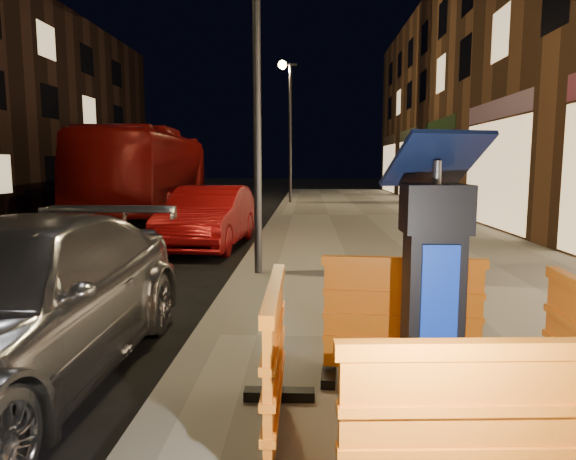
{
  "coord_description": "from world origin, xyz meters",
  "views": [
    {
      "loc": [
        1.03,
        -5.0,
        1.88
      ],
      "look_at": [
        0.8,
        1.0,
        1.1
      ],
      "focal_mm": 32.0,
      "sensor_mm": 36.0,
      "label": 1
    }
  ],
  "objects_px": {
    "barrier_kerbside": "(275,364)",
    "car_silver": "(12,385)",
    "parking_kiosk": "(432,303)",
    "barrier_front": "(483,454)",
    "barrier_back": "(402,319)",
    "car_red": "(210,247)",
    "bus_doubledecker": "(152,212)"
  },
  "relations": [
    {
      "from": "barrier_kerbside",
      "to": "car_silver",
      "type": "relative_size",
      "value": 0.27
    },
    {
      "from": "parking_kiosk",
      "to": "barrier_front",
      "type": "height_order",
      "value": "parking_kiosk"
    },
    {
      "from": "barrier_back",
      "to": "car_red",
      "type": "relative_size",
      "value": 0.31
    },
    {
      "from": "parking_kiosk",
      "to": "car_silver",
      "type": "height_order",
      "value": "parking_kiosk"
    },
    {
      "from": "barrier_back",
      "to": "barrier_kerbside",
      "type": "xyz_separation_m",
      "value": [
        -0.95,
        -0.95,
        0.0
      ]
    },
    {
      "from": "barrier_front",
      "to": "barrier_back",
      "type": "bearing_deg",
      "value": 86.7
    },
    {
      "from": "barrier_back",
      "to": "car_silver",
      "type": "xyz_separation_m",
      "value": [
        -3.27,
        0.11,
        -0.65
      ]
    },
    {
      "from": "car_silver",
      "to": "car_red",
      "type": "bearing_deg",
      "value": 88.11
    },
    {
      "from": "car_red",
      "to": "barrier_kerbside",
      "type": "bearing_deg",
      "value": -73.16
    },
    {
      "from": "barrier_back",
      "to": "bus_doubledecker",
      "type": "bearing_deg",
      "value": 118.22
    },
    {
      "from": "car_red",
      "to": "bus_doubledecker",
      "type": "distance_m",
      "value": 9.04
    },
    {
      "from": "car_silver",
      "to": "barrier_front",
      "type": "bearing_deg",
      "value": -31.09
    },
    {
      "from": "barrier_front",
      "to": "car_silver",
      "type": "relative_size",
      "value": 0.27
    },
    {
      "from": "barrier_front",
      "to": "barrier_back",
      "type": "xyz_separation_m",
      "value": [
        -0.0,
        1.9,
        0.0
      ]
    },
    {
      "from": "barrier_back",
      "to": "car_red",
      "type": "distance_m",
      "value": 8.04
    },
    {
      "from": "car_silver",
      "to": "parking_kiosk",
      "type": "bearing_deg",
      "value": -17.45
    },
    {
      "from": "car_silver",
      "to": "bus_doubledecker",
      "type": "xyz_separation_m",
      "value": [
        -3.54,
        15.53,
        0.0
      ]
    },
    {
      "from": "barrier_kerbside",
      "to": "bus_doubledecker",
      "type": "bearing_deg",
      "value": 19.14
    },
    {
      "from": "barrier_back",
      "to": "barrier_kerbside",
      "type": "height_order",
      "value": "same"
    },
    {
      "from": "car_red",
      "to": "barrier_front",
      "type": "bearing_deg",
      "value": -69.06
    },
    {
      "from": "car_silver",
      "to": "bus_doubledecker",
      "type": "height_order",
      "value": "bus_doubledecker"
    },
    {
      "from": "parking_kiosk",
      "to": "bus_doubledecker",
      "type": "relative_size",
      "value": 0.16
    },
    {
      "from": "bus_doubledecker",
      "to": "car_silver",
      "type": "bearing_deg",
      "value": -81.07
    },
    {
      "from": "parking_kiosk",
      "to": "barrier_back",
      "type": "bearing_deg",
      "value": 91.7
    },
    {
      "from": "car_silver",
      "to": "car_red",
      "type": "height_order",
      "value": "car_silver"
    },
    {
      "from": "barrier_front",
      "to": "barrier_kerbside",
      "type": "distance_m",
      "value": 1.34
    },
    {
      "from": "parking_kiosk",
      "to": "barrier_front",
      "type": "bearing_deg",
      "value": -88.3
    },
    {
      "from": "parking_kiosk",
      "to": "barrier_kerbside",
      "type": "distance_m",
      "value": 1.03
    },
    {
      "from": "barrier_back",
      "to": "bus_doubledecker",
      "type": "distance_m",
      "value": 17.06
    },
    {
      "from": "car_silver",
      "to": "car_red",
      "type": "xyz_separation_m",
      "value": [
        0.3,
        7.34,
        0.0
      ]
    },
    {
      "from": "barrier_front",
      "to": "car_silver",
      "type": "distance_m",
      "value": 3.89
    },
    {
      "from": "barrier_back",
      "to": "car_red",
      "type": "bearing_deg",
      "value": 116.43
    }
  ]
}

